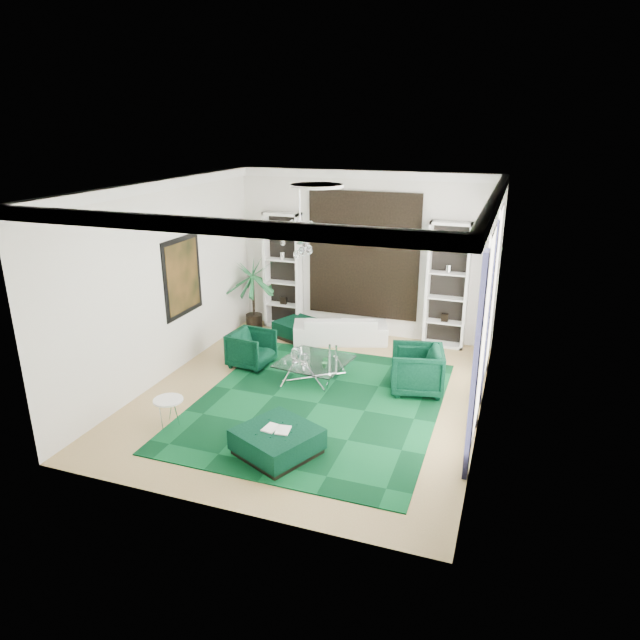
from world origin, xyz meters
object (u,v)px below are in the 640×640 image
at_px(ottoman_side, 299,329).
at_px(side_table, 169,413).
at_px(ottoman_front, 277,442).
at_px(armchair_right, 417,370).
at_px(coffee_table, 314,371).
at_px(armchair_left, 251,349).
at_px(palm, 253,286).
at_px(sofa, 340,329).

bearing_deg(ottoman_side, side_table, -96.45).
bearing_deg(ottoman_front, armchair_right, 61.04).
height_order(coffee_table, side_table, side_table).
distance_m(armchair_left, ottoman_side, 1.89).
distance_m(ottoman_side, side_table, 4.59).
xyz_separation_m(ottoman_front, palm, (-2.77, 4.98, 0.87)).
bearing_deg(coffee_table, ottoman_front, -82.17).
relative_size(sofa, ottoman_side, 2.36).
xyz_separation_m(sofa, armchair_left, (-1.31, -1.93, 0.06)).
bearing_deg(armchair_right, palm, -128.12).
bearing_deg(ottoman_front, sofa, 96.20).
bearing_deg(armchair_left, armchair_right, -85.52).
distance_m(sofa, armchair_right, 2.90).
distance_m(coffee_table, palm, 3.46).
distance_m(ottoman_side, palm, 1.55).
relative_size(sofa, ottoman_front, 1.99).
relative_size(ottoman_front, side_table, 2.18).
relative_size(armchair_right, ottoman_front, 0.89).
distance_m(sofa, ottoman_side, 1.00).
bearing_deg(coffee_table, side_table, -124.49).
bearing_deg(coffee_table, armchair_right, 6.32).
distance_m(coffee_table, ottoman_front, 2.67).
xyz_separation_m(sofa, coffee_table, (0.16, -2.20, -0.10)).
bearing_deg(ottoman_side, palm, 170.45).
bearing_deg(armchair_left, ottoman_front, -142.36).
xyz_separation_m(coffee_table, ottoman_front, (0.36, -2.64, 0.00)).
bearing_deg(sofa, ottoman_side, -14.19).
relative_size(armchair_left, palm, 0.38).
bearing_deg(palm, armchair_right, -25.94).
distance_m(armchair_left, armchair_right, 3.42).
bearing_deg(armchair_right, sofa, -145.44).
bearing_deg(armchair_right, ottoman_front, -41.14).
height_order(coffee_table, palm, palm).
xyz_separation_m(armchair_left, coffee_table, (1.48, -0.27, -0.16)).
height_order(sofa, armchair_right, armchair_right).
bearing_deg(armchair_left, coffee_table, -94.95).
height_order(armchair_left, palm, palm).
bearing_deg(sofa, coffee_table, 75.61).
xyz_separation_m(coffee_table, side_table, (-1.67, -2.43, 0.02)).
bearing_deg(ottoman_front, armchair_left, 122.27).
bearing_deg(ottoman_side, sofa, 4.43).
relative_size(ottoman_side, palm, 0.42).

